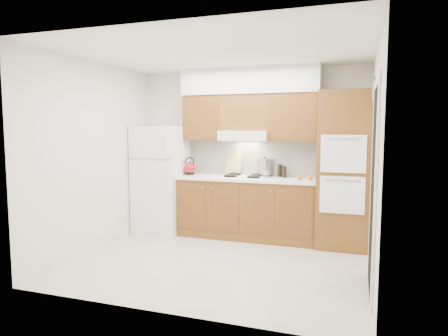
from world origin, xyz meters
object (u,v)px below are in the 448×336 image
(oven_cabinet, at_px, (344,170))
(stock_pot, at_px, (265,167))
(kettle, at_px, (190,168))
(fridge, at_px, (161,179))

(oven_cabinet, relative_size, stock_pot, 8.95)
(oven_cabinet, distance_m, kettle, 2.37)
(oven_cabinet, bearing_deg, stock_pot, 169.99)
(fridge, height_order, kettle, fridge)
(kettle, relative_size, stock_pot, 0.76)
(oven_cabinet, bearing_deg, kettle, 179.13)
(fridge, distance_m, kettle, 0.51)
(fridge, relative_size, oven_cabinet, 0.78)
(oven_cabinet, xyz_separation_m, stock_pot, (-1.18, 0.21, -0.01))
(stock_pot, bearing_deg, kettle, -171.71)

